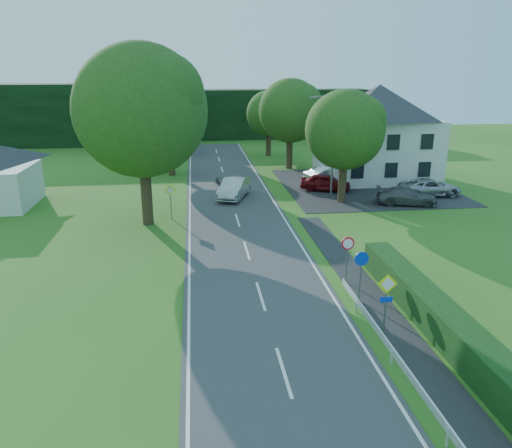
{
  "coord_description": "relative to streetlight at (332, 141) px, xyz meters",
  "views": [
    {
      "loc": [
        -2.77,
        -8.57,
        9.99
      ],
      "look_at": [
        0.4,
        16.94,
        1.93
      ],
      "focal_mm": 35.0,
      "sensor_mm": 36.0,
      "label": 1
    }
  ],
  "objects": [
    {
      "name": "sign_roundabout",
      "position": [
        -3.76,
        -19.02,
        -2.79
      ],
      "size": [
        0.64,
        0.08,
        2.37
      ],
      "color": "slate",
      "rests_on": "ground"
    },
    {
      "name": "treeline_right",
      "position": [
        -0.06,
        36.0,
        -0.96
      ],
      "size": [
        30.0,
        5.0,
        7.0
      ],
      "primitive_type": "cube",
      "color": "black",
      "rests_on": "ground"
    },
    {
      "name": "streetlight",
      "position": [
        0.0,
        0.0,
        0.0
      ],
      "size": [
        2.03,
        0.18,
        8.0
      ],
      "color": "slate",
      "rests_on": "ground"
    },
    {
      "name": "parasol",
      "position": [
        1.55,
        2.72,
        -3.34
      ],
      "size": [
        2.99,
        3.02,
        2.17
      ],
      "primitive_type": "imported",
      "rotation": [
        0.0,
        0.0,
        -0.31
      ],
      "color": "red",
      "rests_on": "parking_pad"
    },
    {
      "name": "parked_car_silver_b",
      "position": [
        8.12,
        -1.06,
        -3.74
      ],
      "size": [
        4.96,
        2.35,
        1.37
      ],
      "primitive_type": "imported",
      "rotation": [
        0.0,
        0.0,
        1.55
      ],
      "color": "#ABABB2",
      "rests_on": "parking_pad"
    },
    {
      "name": "tree_right_back",
      "position": [
        -2.06,
        20.0,
        -0.68
      ],
      "size": [
        6.2,
        6.2,
        7.56
      ],
      "primitive_type": null,
      "color": "#264916",
      "rests_on": "ground"
    },
    {
      "name": "sign_speed_limit",
      "position": [
        -3.76,
        -17.03,
        -2.7
      ],
      "size": [
        0.64,
        0.11,
        2.37
      ],
      "color": "slate",
      "rests_on": "ground"
    },
    {
      "name": "footpath",
      "position": [
        -3.11,
        -28.0,
        -4.44
      ],
      "size": [
        1.5,
        44.0,
        0.04
      ],
      "primitive_type": "cube",
      "color": "black",
      "rests_on": "ground"
    },
    {
      "name": "tree_left_back",
      "position": [
        -12.56,
        22.0,
        -0.43
      ],
      "size": [
        6.6,
        6.6,
        8.07
      ],
      "primitive_type": null,
      "color": "#264916",
      "rests_on": "ground"
    },
    {
      "name": "parked_car_red",
      "position": [
        0.1,
        1.66,
        -3.71
      ],
      "size": [
        4.52,
        3.18,
        1.43
      ],
      "primitive_type": "imported",
      "rotation": [
        0.0,
        0.0,
        1.17
      ],
      "color": "maroon",
      "rests_on": "parking_pad"
    },
    {
      "name": "tree_main",
      "position": [
        -14.06,
        -6.0,
        1.36
      ],
      "size": [
        9.4,
        9.4,
        11.64
      ],
      "primitive_type": null,
      "color": "#264916",
      "rests_on": "ground"
    },
    {
      "name": "moving_car",
      "position": [
        -7.76,
        0.24,
        -3.62
      ],
      "size": [
        3.22,
        5.17,
        1.61
      ],
      "primitive_type": "imported",
      "rotation": [
        0.0,
        0.0,
        -0.34
      ],
      "color": "#ABACB0",
      "rests_on": "road"
    },
    {
      "name": "motorcycle",
      "position": [
        -8.84,
        4.74,
        -3.99
      ],
      "size": [
        0.86,
        1.73,
        0.87
      ],
      "primitive_type": "imported",
      "rotation": [
        0.0,
        0.0,
        0.18
      ],
      "color": "black",
      "rests_on": "road"
    },
    {
      "name": "line_edge_left",
      "position": [
        -11.31,
        -10.0,
        -4.42
      ],
      "size": [
        0.12,
        80.0,
        0.01
      ],
      "primitive_type": "cube",
      "color": "white",
      "rests_on": "road"
    },
    {
      "name": "tree_right_mid",
      "position": [
        0.44,
        -2.0,
        -0.17
      ],
      "size": [
        7.0,
        7.0,
        8.58
      ],
      "primitive_type": null,
      "color": "#264916",
      "rests_on": "ground"
    },
    {
      "name": "line_centre",
      "position": [
        -8.06,
        -10.0,
        -4.42
      ],
      "size": [
        0.12,
        80.0,
        0.01
      ],
      "primitive_type": null,
      "color": "white",
      "rests_on": "road"
    },
    {
      "name": "tree_left_far",
      "position": [
        -13.06,
        10.0,
        -0.17
      ],
      "size": [
        7.0,
        7.0,
        8.58
      ],
      "primitive_type": null,
      "color": "#264916",
      "rests_on": "ground"
    },
    {
      "name": "parking_pad",
      "position": [
        3.94,
        3.0,
        -4.44
      ],
      "size": [
        14.0,
        16.0,
        0.04
      ],
      "primitive_type": "cube",
      "color": "black",
      "rests_on": "ground"
    },
    {
      "name": "treeline_left",
      "position": [
        -36.06,
        32.0,
        -0.46
      ],
      "size": [
        44.0,
        6.0,
        8.0
      ],
      "primitive_type": "cube",
      "color": "black",
      "rests_on": "ground"
    },
    {
      "name": "sign_priority_left",
      "position": [
        -12.56,
        -5.02,
        -2.75
      ],
      "size": [
        0.78,
        0.09,
        2.44
      ],
      "color": "slate",
      "rests_on": "ground"
    },
    {
      "name": "parked_car_grey",
      "position": [
        5.08,
        -3.5,
        -3.77
      ],
      "size": [
        4.82,
        2.92,
        1.31
      ],
      "primitive_type": "imported",
      "rotation": [
        0.0,
        0.0,
        1.31
      ],
      "color": "#4F4D53",
      "rests_on": "parking_pad"
    },
    {
      "name": "sign_priority_right",
      "position": [
        -3.76,
        -22.02,
        -2.67
      ],
      "size": [
        0.78,
        0.09,
        2.59
      ],
      "color": "slate",
      "rests_on": "ground"
    },
    {
      "name": "tree_right_far",
      "position": [
        -1.06,
        12.0,
        0.08
      ],
      "size": [
        7.4,
        7.4,
        9.09
      ],
      "primitive_type": null,
      "color": "#264916",
      "rests_on": "ground"
    },
    {
      "name": "parked_car_silver_a",
      "position": [
        1.31,
        3.5,
        -3.56
      ],
      "size": [
        5.48,
        2.86,
        1.72
      ],
      "primitive_type": "imported",
      "rotation": [
        0.0,
        0.0,
        1.78
      ],
      "color": "silver",
      "rests_on": "parking_pad"
    },
    {
      "name": "line_edge_right",
      "position": [
        -4.81,
        -10.0,
        -4.42
      ],
      "size": [
        0.12,
        80.0,
        0.01
      ],
      "primitive_type": "cube",
      "color": "white",
      "rests_on": "road"
    },
    {
      "name": "house_white",
      "position": [
        5.94,
        6.0,
        -0.06
      ],
      "size": [
        10.6,
        8.4,
        8.6
      ],
      "color": "silver",
      "rests_on": "ground"
    },
    {
      "name": "road",
      "position": [
        -8.06,
        -10.0,
        -4.44
      ],
      "size": [
        7.0,
        80.0,
        0.04
      ],
      "primitive_type": "cube",
      "color": "#3E3E41",
      "rests_on": "ground"
    }
  ]
}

